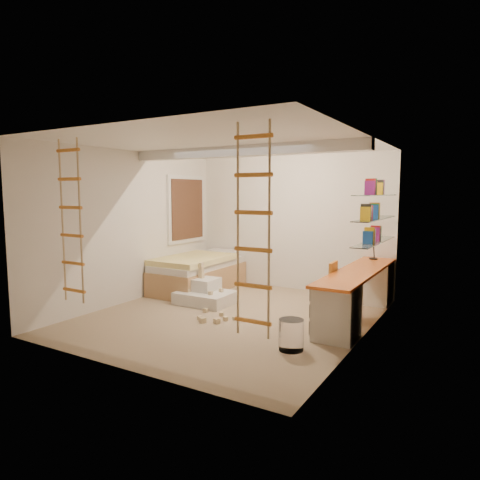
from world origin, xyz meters
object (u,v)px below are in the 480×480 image
Objects in this scene: bed at (198,273)px; play_platform at (204,294)px; desk at (358,292)px; swivel_chair at (332,298)px.

bed reaches higher than play_platform.
bed is at bearing 173.51° from desk.
desk is 3.22m from bed.
desk is 2.57m from play_platform.
bed is 1.03m from play_platform.
play_platform is at bearing -171.13° from desk.
swivel_chair is at bearing -11.55° from bed.
desk is at bearing -6.49° from bed.
play_platform is (-2.21, -0.17, -0.16)m from swivel_chair.
play_platform is at bearing -175.60° from swivel_chair.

